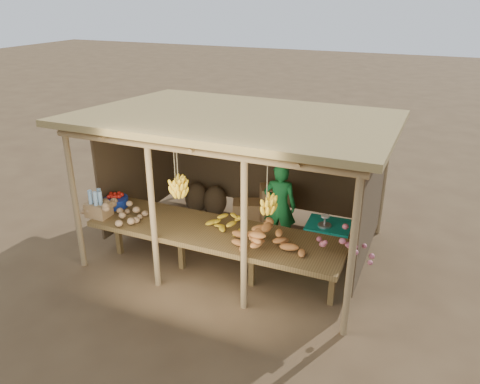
% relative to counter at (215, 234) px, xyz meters
% --- Properties ---
extents(ground, '(60.00, 60.00, 0.00)m').
position_rel_counter_xyz_m(ground, '(-0.00, 0.95, -0.74)').
color(ground, brown).
rests_on(ground, ground).
extents(stall_structure, '(4.70, 3.50, 2.43)m').
position_rel_counter_xyz_m(stall_structure, '(0.03, 0.99, 1.19)').
color(stall_structure, '#96774D').
rests_on(stall_structure, ground).
extents(counter, '(3.90, 1.05, 0.80)m').
position_rel_counter_xyz_m(counter, '(0.00, 0.00, 0.00)').
color(counter, brown).
rests_on(counter, ground).
extents(potato_heap, '(1.15, 0.84, 0.37)m').
position_rel_counter_xyz_m(potato_heap, '(-1.72, -0.21, 0.25)').
color(potato_heap, '#9E7A51').
rests_on(potato_heap, counter).
extents(sweet_potato_heap, '(1.13, 0.75, 0.36)m').
position_rel_counter_xyz_m(sweet_potato_heap, '(0.89, -0.20, 0.24)').
color(sweet_potato_heap, '#B56B2E').
rests_on(sweet_potato_heap, counter).
extents(onion_heap, '(0.94, 0.72, 0.36)m').
position_rel_counter_xyz_m(onion_heap, '(1.88, 0.04, 0.24)').
color(onion_heap, '#BC5B69').
rests_on(onion_heap, counter).
extents(banana_pile, '(0.57, 0.36, 0.35)m').
position_rel_counter_xyz_m(banana_pile, '(0.13, 0.16, 0.23)').
color(banana_pile, gold).
rests_on(banana_pile, counter).
extents(tomato_basin, '(0.43, 0.43, 0.23)m').
position_rel_counter_xyz_m(tomato_basin, '(-1.90, 0.13, 0.15)').
color(tomato_basin, navy).
rests_on(tomato_basin, counter).
extents(bottle_box, '(0.35, 0.28, 0.45)m').
position_rel_counter_xyz_m(bottle_box, '(-1.90, -0.28, 0.23)').
color(bottle_box, '#9B7345').
rests_on(bottle_box, counter).
extents(vendor, '(0.60, 0.44, 1.52)m').
position_rel_counter_xyz_m(vendor, '(0.59, 1.27, 0.02)').
color(vendor, '#186D2D').
rests_on(vendor, ground).
extents(tarp_crate, '(0.72, 0.63, 0.84)m').
position_rel_counter_xyz_m(tarp_crate, '(1.45, 1.18, -0.40)').
color(tarp_crate, brown).
rests_on(tarp_crate, ground).
extents(carton_stack, '(1.18, 0.57, 0.81)m').
position_rel_counter_xyz_m(carton_stack, '(0.09, 1.91, -0.38)').
color(carton_stack, '#9B7345').
rests_on(carton_stack, ground).
extents(burlap_sacks, '(0.89, 0.47, 0.63)m').
position_rel_counter_xyz_m(burlap_sacks, '(-1.26, 2.12, -0.46)').
color(burlap_sacks, '#493722').
rests_on(burlap_sacks, ground).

